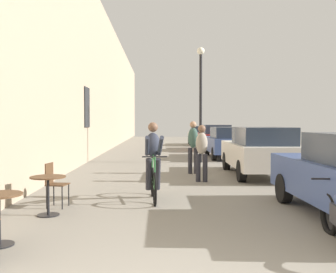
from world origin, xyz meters
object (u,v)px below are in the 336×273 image
(cafe_table_mid, at_px, (48,187))
(street_lamp, at_px, (201,90))
(pedestrian_near, at_px, (202,150))
(parked_car_fifth, at_px, (201,135))
(cafe_chair_mid_toward_street, at_px, (54,182))
(pedestrian_mid, at_px, (193,144))
(parked_car_fourth, at_px, (214,137))
(parked_car_second, at_px, (260,150))
(cyclist_on_bicycle, at_px, (153,163))
(parked_car_third, at_px, (227,142))

(cafe_table_mid, height_order, street_lamp, street_lamp)
(pedestrian_near, height_order, parked_car_fifth, pedestrian_near)
(cafe_chair_mid_toward_street, xyz_separation_m, pedestrian_mid, (3.26, 5.04, 0.47))
(parked_car_fourth, relative_size, parked_car_fifth, 1.10)
(cafe_table_mid, xyz_separation_m, pedestrian_near, (3.27, 3.95, 0.40))
(pedestrian_mid, relative_size, street_lamp, 0.36)
(parked_car_second, bearing_deg, street_lamp, 108.93)
(cafe_table_mid, bearing_deg, parked_car_fourth, 71.89)
(cafe_table_mid, relative_size, street_lamp, 0.15)
(cyclist_on_bicycle, bearing_deg, cafe_chair_mid_toward_street, -159.44)
(cafe_chair_mid_toward_street, relative_size, parked_car_third, 0.21)
(street_lamp, bearing_deg, parked_car_second, -71.07)
(pedestrian_near, distance_m, parked_car_third, 7.73)
(cafe_table_mid, bearing_deg, cafe_chair_mid_toward_street, 96.09)
(cyclist_on_bicycle, bearing_deg, pedestrian_near, 61.44)
(cafe_table_mid, bearing_deg, pedestrian_near, 50.37)
(cyclist_on_bicycle, relative_size, street_lamp, 0.36)
(street_lamp, height_order, parked_car_second, street_lamp)
(pedestrian_mid, height_order, parked_car_fourth, pedestrian_mid)
(pedestrian_near, xyz_separation_m, parked_car_second, (2.01, 1.24, -0.11))
(parked_car_second, height_order, parked_car_fifth, parked_car_second)
(cafe_table_mid, height_order, parked_car_fourth, parked_car_fourth)
(cafe_table_mid, bearing_deg, parked_car_fifth, 76.67)
(parked_car_second, bearing_deg, pedestrian_near, -148.22)
(pedestrian_mid, xyz_separation_m, parked_car_fifth, (2.11, 16.60, -0.24))
(cafe_chair_mid_toward_street, xyz_separation_m, parked_car_second, (5.35, 4.49, 0.29))
(cafe_table_mid, xyz_separation_m, street_lamp, (3.84, 9.37, 2.59))
(street_lamp, bearing_deg, parked_car_third, 53.27)
(cafe_chair_mid_toward_street, relative_size, parked_car_fourth, 0.20)
(pedestrian_mid, bearing_deg, cafe_chair_mid_toward_street, -122.90)
(pedestrian_near, height_order, pedestrian_mid, pedestrian_mid)
(pedestrian_near, relative_size, parked_car_fourth, 0.37)
(pedestrian_mid, relative_size, parked_car_second, 0.39)
(cafe_table_mid, height_order, cyclist_on_bicycle, cyclist_on_bicycle)
(parked_car_fourth, xyz_separation_m, parked_car_fifth, (-0.21, 5.52, -0.07))
(parked_car_third, bearing_deg, parked_car_fourth, 88.35)
(parked_car_second, bearing_deg, cafe_chair_mid_toward_street, -140.00)
(parked_car_second, distance_m, parked_car_fourth, 11.63)
(parked_car_second, xyz_separation_m, parked_car_fourth, (0.23, 11.63, 0.00))
(cafe_table_mid, bearing_deg, parked_car_third, 64.86)
(pedestrian_mid, height_order, parked_car_third, pedestrian_mid)
(pedestrian_near, distance_m, street_lamp, 5.88)
(cafe_table_mid, height_order, pedestrian_mid, pedestrian_mid)
(cyclist_on_bicycle, xyz_separation_m, pedestrian_mid, (1.28, 4.30, 0.18))
(cafe_table_mid, distance_m, parked_car_third, 12.59)
(cafe_chair_mid_toward_street, bearing_deg, parked_car_fourth, 70.92)
(pedestrian_mid, bearing_deg, cafe_table_mid, -119.02)
(street_lamp, height_order, parked_car_third, street_lamp)
(street_lamp, bearing_deg, cyclist_on_bicycle, -103.69)
(parked_car_third, bearing_deg, parked_car_fifth, 90.28)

